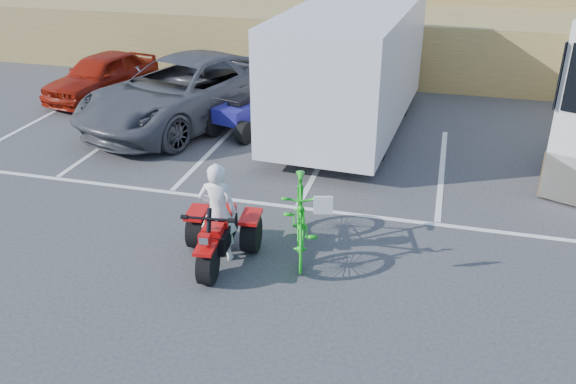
% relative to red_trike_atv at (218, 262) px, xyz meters
% --- Properties ---
extents(ground, '(100.00, 100.00, 0.00)m').
position_rel_red_trike_atv_xyz_m(ground, '(0.80, -0.16, 0.00)').
color(ground, '#373739').
rests_on(ground, ground).
extents(parking_stripes, '(28.00, 5.16, 0.01)m').
position_rel_red_trike_atv_xyz_m(parking_stripes, '(1.67, 3.91, 0.00)').
color(parking_stripes, white).
rests_on(parking_stripes, ground).
extents(grass_embankment, '(40.00, 8.50, 3.10)m').
position_rel_red_trike_atv_xyz_m(grass_embankment, '(0.80, 15.33, 1.42)').
color(grass_embankment, olive).
rests_on(grass_embankment, ground).
extents(red_trike_atv, '(1.42, 1.80, 1.09)m').
position_rel_red_trike_atv_xyz_m(red_trike_atv, '(0.00, 0.00, 0.00)').
color(red_trike_atv, '#BD0B0A').
rests_on(red_trike_atv, ground).
extents(rider, '(0.67, 0.48, 1.73)m').
position_rel_red_trike_atv_xyz_m(rider, '(-0.02, 0.15, 0.86)').
color(rider, white).
rests_on(rider, ground).
extents(green_dirt_bike, '(1.13, 2.26, 1.31)m').
position_rel_red_trike_atv_xyz_m(green_dirt_bike, '(1.23, 0.73, 0.66)').
color(green_dirt_bike, '#14BF19').
rests_on(green_dirt_bike, ground).
extents(grey_pickup, '(4.70, 6.82, 1.73)m').
position_rel_red_trike_atv_xyz_m(grey_pickup, '(-3.33, 6.36, 0.87)').
color(grey_pickup, '#43444A').
rests_on(grey_pickup, ground).
extents(red_car, '(2.39, 4.19, 1.34)m').
position_rel_red_trike_atv_xyz_m(red_car, '(-6.62, 7.85, 0.67)').
color(red_car, maroon).
rests_on(red_car, ground).
extents(cargo_trailer, '(3.14, 6.89, 3.14)m').
position_rel_red_trike_atv_xyz_m(cargo_trailer, '(1.03, 6.83, 1.70)').
color(cargo_trailer, silver).
rests_on(cargo_trailer, ground).
extents(quad_atv_blue, '(1.65, 1.93, 1.08)m').
position_rel_red_trike_atv_xyz_m(quad_atv_blue, '(-1.60, 5.93, 0.00)').
color(quad_atv_blue, navy).
rests_on(quad_atv_blue, ground).
extents(quad_atv_green, '(1.16, 1.43, 0.84)m').
position_rel_red_trike_atv_xyz_m(quad_atv_green, '(0.62, 7.15, 0.00)').
color(quad_atv_green, '#16611D').
rests_on(quad_atv_green, ground).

